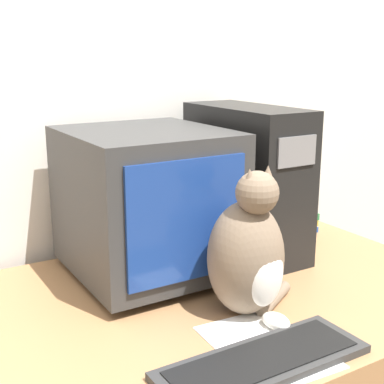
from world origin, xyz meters
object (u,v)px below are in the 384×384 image
(computer_tower, at_px, (246,180))
(pen, at_px, (209,358))
(crt_monitor, at_px, (147,202))
(keyboard, at_px, (263,362))
(cat, at_px, (249,255))
(book_stack, at_px, (289,219))

(computer_tower, xyz_separation_m, pen, (-0.46, -0.49, -0.23))
(crt_monitor, relative_size, keyboard, 1.01)
(computer_tower, height_order, cat, computer_tower)
(crt_monitor, relative_size, book_stack, 2.41)
(cat, bearing_deg, pen, -153.55)
(keyboard, xyz_separation_m, book_stack, (0.65, 0.67, 0.03))
(keyboard, distance_m, pen, 0.11)
(computer_tower, xyz_separation_m, cat, (-0.26, -0.36, -0.08))
(crt_monitor, xyz_separation_m, computer_tower, (0.36, 0.01, 0.02))
(computer_tower, bearing_deg, cat, -125.51)
(cat, bearing_deg, computer_tower, 47.43)
(computer_tower, xyz_separation_m, keyboard, (-0.37, -0.57, -0.23))
(crt_monitor, bearing_deg, cat, -73.66)
(crt_monitor, height_order, computer_tower, computer_tower)
(keyboard, bearing_deg, pen, 137.96)
(crt_monitor, xyz_separation_m, book_stack, (0.64, 0.12, -0.18))
(book_stack, bearing_deg, cat, -139.25)
(computer_tower, relative_size, pen, 3.52)
(keyboard, height_order, book_stack, book_stack)
(crt_monitor, distance_m, computer_tower, 0.36)
(crt_monitor, xyz_separation_m, cat, (0.10, -0.35, -0.06))
(computer_tower, bearing_deg, crt_monitor, -177.69)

